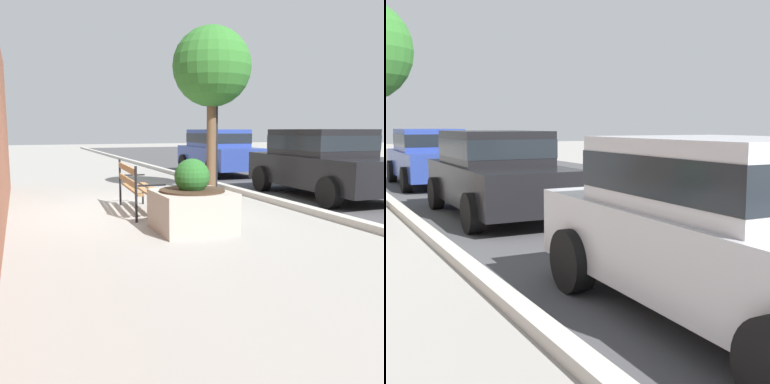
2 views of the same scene
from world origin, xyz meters
TOP-DOWN VIEW (x-y plane):
  - ground_plane at (0.00, 0.00)m, footprint 80.00×80.00m
  - curb_stone at (0.00, 2.90)m, footprint 60.00×0.20m
  - park_bench at (0.15, -0.10)m, footprint 1.83×0.65m
  - concrete_planter at (1.90, 0.34)m, footprint 1.12×1.12m
  - street_tree_near_bench at (-1.94, 2.40)m, footprint 1.94×1.94m
  - parked_car_blue at (-5.81, 4.44)m, footprint 4.14×2.00m
  - parked_car_black at (-0.21, 4.44)m, footprint 4.14×2.00m
  - lamp_post at (-2.16, 2.62)m, footprint 0.32×0.32m

SIDE VIEW (x-z plane):
  - ground_plane at x=0.00m, z-range 0.00..0.00m
  - curb_stone at x=0.00m, z-range 0.00..0.12m
  - concrete_planter at x=1.90m, z-range -0.15..0.96m
  - park_bench at x=0.15m, z-range 0.07..1.02m
  - parked_car_blue at x=-5.81m, z-range 0.06..1.62m
  - parked_car_black at x=-0.21m, z-range 0.06..1.62m
  - lamp_post at x=-2.16m, z-range 0.60..4.50m
  - street_tree_near_bench at x=-1.94m, z-range 1.02..5.07m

